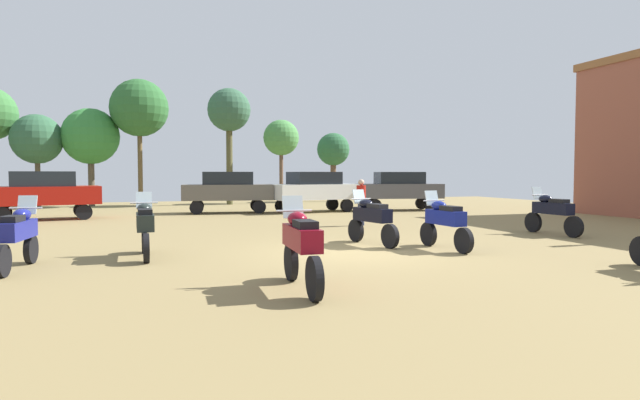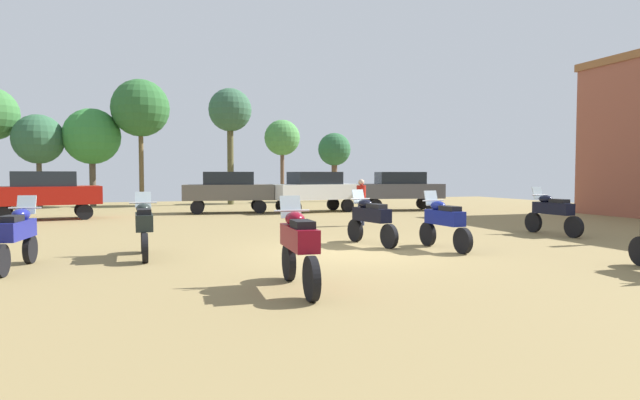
# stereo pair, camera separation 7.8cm
# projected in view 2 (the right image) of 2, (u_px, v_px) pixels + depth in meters

# --- Properties ---
(ground_plane) EXTENTS (44.00, 52.00, 0.02)m
(ground_plane) POSITION_uv_depth(u_px,v_px,m) (356.00, 252.00, 12.75)
(ground_plane) COLOR olive
(motorcycle_1) EXTENTS (0.71, 2.17, 1.46)m
(motorcycle_1) POSITION_uv_depth(u_px,v_px,m) (371.00, 218.00, 13.95)
(motorcycle_1) COLOR black
(motorcycle_1) RESTS_ON ground
(motorcycle_6) EXTENTS (0.62, 2.27, 1.51)m
(motorcycle_6) POSITION_uv_depth(u_px,v_px,m) (299.00, 244.00, 8.53)
(motorcycle_6) COLOR black
(motorcycle_6) RESTS_ON ground
(motorcycle_8) EXTENTS (0.62, 2.15, 1.47)m
(motorcycle_8) POSITION_uv_depth(u_px,v_px,m) (144.00, 226.00, 11.84)
(motorcycle_8) COLOR black
(motorcycle_8) RESTS_ON ground
(motorcycle_9) EXTENTS (0.62, 2.27, 1.48)m
(motorcycle_9) POSITION_uv_depth(u_px,v_px,m) (552.00, 211.00, 16.27)
(motorcycle_9) COLOR black
(motorcycle_9) RESTS_ON ground
(motorcycle_10) EXTENTS (0.62, 2.12, 1.46)m
(motorcycle_10) POSITION_uv_depth(u_px,v_px,m) (444.00, 221.00, 13.08)
(motorcycle_10) COLOR black
(motorcycle_10) RESTS_ON ground
(motorcycle_11) EXTENTS (0.64, 2.15, 1.45)m
(motorcycle_11) POSITION_uv_depth(u_px,v_px,m) (17.00, 234.00, 10.32)
(motorcycle_11) COLOR black
(motorcycle_11) RESTS_ON ground
(car_1) EXTENTS (4.57, 2.59, 2.00)m
(car_1) POSITION_uv_depth(u_px,v_px,m) (400.00, 188.00, 27.32)
(car_1) COLOR black
(car_1) RESTS_ON ground
(car_2) EXTENTS (4.49, 2.33, 2.00)m
(car_2) POSITION_uv_depth(u_px,v_px,m) (228.00, 189.00, 25.46)
(car_2) COLOR black
(car_2) RESTS_ON ground
(car_4) EXTENTS (4.54, 2.50, 2.00)m
(car_4) POSITION_uv_depth(u_px,v_px,m) (44.00, 192.00, 21.57)
(car_4) COLOR black
(car_4) RESTS_ON ground
(car_5) EXTENTS (4.55, 2.51, 2.00)m
(car_5) POSITION_uv_depth(u_px,v_px,m) (315.00, 189.00, 26.07)
(car_5) COLOR black
(car_5) RESTS_ON ground
(person_1) EXTENTS (0.46, 0.46, 1.70)m
(person_1) POSITION_uv_depth(u_px,v_px,m) (361.00, 199.00, 19.16)
(person_1) COLOR #262D43
(person_1) RESTS_ON ground
(tree_1) EXTENTS (2.80, 2.80, 5.28)m
(tree_1) POSITION_uv_depth(u_px,v_px,m) (38.00, 140.00, 29.69)
(tree_1) COLOR #4D4432
(tree_1) RESTS_ON ground
(tree_2) EXTENTS (2.33, 2.33, 5.44)m
(tree_2) POSITION_uv_depth(u_px,v_px,m) (282.00, 138.00, 34.25)
(tree_2) COLOR brown
(tree_2) RESTS_ON ground
(tree_5) EXTENTS (3.26, 3.26, 5.73)m
(tree_5) POSITION_uv_depth(u_px,v_px,m) (92.00, 137.00, 30.65)
(tree_5) COLOR #4D4234
(tree_5) RESTS_ON ground
(tree_6) EXTENTS (3.37, 3.37, 7.48)m
(tree_6) POSITION_uv_depth(u_px,v_px,m) (140.00, 109.00, 30.96)
(tree_6) COLOR brown
(tree_6) RESTS_ON ground
(tree_7) EXTENTS (2.26, 2.26, 4.74)m
(tree_7) POSITION_uv_depth(u_px,v_px,m) (334.00, 150.00, 36.33)
(tree_7) COLOR brown
(tree_7) RESTS_ON ground
(tree_8) EXTENTS (2.66, 2.66, 7.20)m
(tree_8) POSITION_uv_depth(u_px,v_px,m) (230.00, 112.00, 32.41)
(tree_8) COLOR #4D4A2B
(tree_8) RESTS_ON ground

